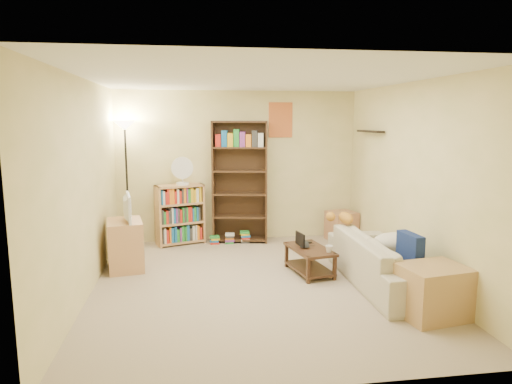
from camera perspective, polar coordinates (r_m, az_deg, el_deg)
room at (r=5.44m, az=0.28°, el=4.78°), size 4.50×4.54×2.52m
sofa at (r=5.92m, az=15.73°, el=-8.26°), size 2.07×0.81×0.60m
navy_pillow at (r=5.50m, az=18.70°, el=-6.75°), size 0.16×0.41×0.36m
cream_blanket at (r=5.96m, az=16.94°, el=-6.03°), size 0.56×0.40×0.24m
tabby_cat at (r=6.44m, az=10.84°, el=-3.16°), size 0.47×0.17×0.16m
coffee_table at (r=6.15m, az=6.72°, el=-8.16°), size 0.58×0.85×0.35m
laptop at (r=6.20m, az=6.48°, el=-6.61°), size 0.38×0.31×0.02m
laptop_screen at (r=6.13m, az=5.53°, el=-5.89°), size 0.06×0.26×0.17m
mug at (r=5.94m, az=9.11°, el=-7.04°), size 0.11×0.11×0.09m
tv_remote at (r=6.38m, az=6.43°, el=-6.19°), size 0.10×0.14×0.02m
tv_stand at (r=6.51m, az=-16.01°, el=-6.37°), size 0.55×0.70×0.67m
television at (r=6.39m, az=-16.21°, el=-1.88°), size 0.66×0.29×0.36m
tall_bookshelf at (r=7.51m, az=-2.02°, el=1.65°), size 0.94×0.45×2.01m
short_bookshelf at (r=7.57m, az=-9.47°, el=-2.79°), size 0.82×0.53×0.98m
desk_fan at (r=7.41m, az=-9.20°, el=2.64°), size 0.35×0.20×0.45m
floor_lamp at (r=7.48m, az=-16.01°, el=5.48°), size 0.34×0.34×2.02m
side_table at (r=7.88m, az=10.64°, el=-4.18°), size 0.52×0.52×0.49m
end_cabinet at (r=5.16m, az=21.20°, el=-11.52°), size 0.73×0.64×0.54m
book_stacks at (r=7.59m, az=-3.05°, el=-5.79°), size 0.67×0.13×0.20m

